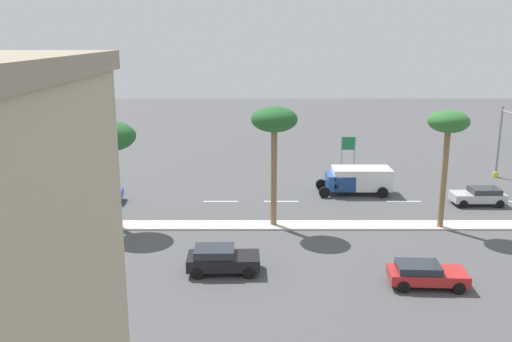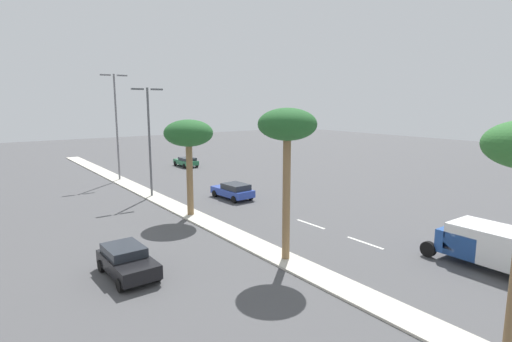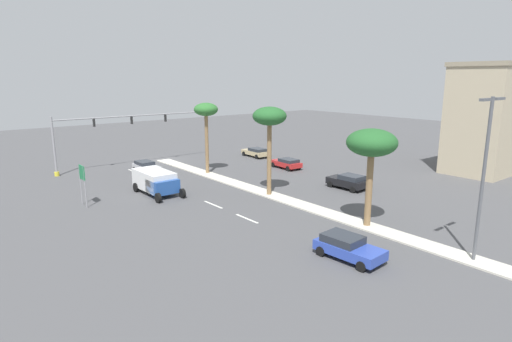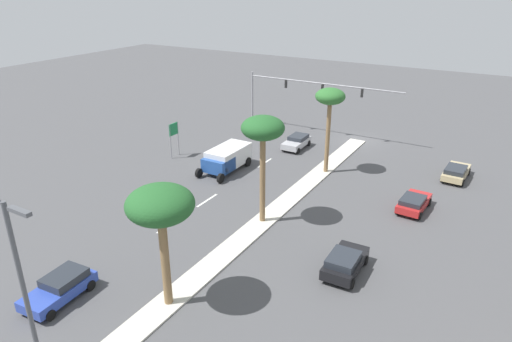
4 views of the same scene
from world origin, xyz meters
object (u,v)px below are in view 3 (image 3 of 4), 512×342
at_px(sedan_silver_outboard, 146,167).
at_px(box_truck, 156,181).
at_px(sedan_tan_leading, 256,152).
at_px(street_lamp_right, 484,167).
at_px(sedan_red_inboard, 287,163).
at_px(traffic_signal_gantry, 99,133).
at_px(sedan_black_right, 348,181).
at_px(palm_tree_inboard, 206,112).
at_px(palm_tree_front, 372,145).
at_px(directional_road_sign, 82,177).
at_px(commercial_building, 490,118).
at_px(palm_tree_right, 270,119).
at_px(sedan_blue_front, 348,247).

height_order(sedan_silver_outboard, box_truck, box_truck).
bearing_deg(sedan_tan_leading, street_lamp_right, 72.14).
xyz_separation_m(sedan_red_inboard, sedan_tan_leading, (-1.94, -8.46, 0.01)).
distance_m(traffic_signal_gantry, sedan_black_right, 29.76).
bearing_deg(sedan_black_right, palm_tree_inboard, -63.51).
xyz_separation_m(palm_tree_front, box_truck, (8.30, -18.42, -5.02)).
xyz_separation_m(sedan_red_inboard, sedan_silver_outboard, (14.59, -8.61, 0.05)).
xyz_separation_m(sedan_red_inboard, sedan_black_right, (1.77, 11.01, 0.09)).
bearing_deg(directional_road_sign, box_truck, 176.56).
bearing_deg(traffic_signal_gantry, street_lamp_right, 101.93).
height_order(traffic_signal_gantry, sedan_tan_leading, traffic_signal_gantry).
bearing_deg(commercial_building, street_lamp_right, 22.11).
distance_m(commercial_building, sedan_red_inboard, 24.31).
height_order(palm_tree_front, sedan_silver_outboard, palm_tree_front).
bearing_deg(directional_road_sign, sedan_silver_outboard, -138.23).
bearing_deg(palm_tree_front, box_truck, -65.73).
height_order(directional_road_sign, palm_tree_right, palm_tree_right).
height_order(sedan_red_inboard, box_truck, box_truck).
bearing_deg(sedan_red_inboard, sedan_tan_leading, -102.89).
bearing_deg(palm_tree_inboard, sedan_black_right, 116.49).
distance_m(directional_road_sign, commercial_building, 44.84).
bearing_deg(sedan_silver_outboard, sedan_black_right, 123.15).
bearing_deg(palm_tree_right, directional_road_sign, -27.08).
bearing_deg(street_lamp_right, commercial_building, -157.89).
xyz_separation_m(palm_tree_right, sedan_black_right, (-7.84, 3.19, -6.52)).
distance_m(palm_tree_inboard, sedan_silver_outboard, 9.68).
distance_m(traffic_signal_gantry, sedan_red_inboard, 22.95).
distance_m(commercial_building, palm_tree_right, 28.16).
xyz_separation_m(sedan_black_right, sedan_silver_outboard, (12.82, -19.62, -0.04)).
height_order(commercial_building, palm_tree_right, commercial_building).
distance_m(directional_road_sign, box_truck, 6.86).
relative_size(palm_tree_right, box_truck, 1.36).
height_order(palm_tree_right, sedan_black_right, palm_tree_right).
bearing_deg(palm_tree_right, sedan_tan_leading, -125.34).
bearing_deg(palm_tree_right, commercial_building, 162.84).
bearing_deg(palm_tree_right, traffic_signal_gantry, -68.47).
bearing_deg(palm_tree_inboard, sedan_blue_front, 76.68).
relative_size(palm_tree_inboard, sedan_black_right, 1.97).
distance_m(traffic_signal_gantry, commercial_building, 46.22).
bearing_deg(box_truck, palm_tree_inboard, -152.84).
relative_size(palm_tree_right, sedan_blue_front, 1.89).
xyz_separation_m(palm_tree_front, sedan_silver_outboard, (5.13, -27.65, -5.53)).
distance_m(commercial_building, box_truck, 38.66).
relative_size(palm_tree_front, street_lamp_right, 0.74).
distance_m(traffic_signal_gantry, palm_tree_right, 23.19).
relative_size(directional_road_sign, sedan_silver_outboard, 0.89).
relative_size(palm_tree_right, street_lamp_right, 0.84).
bearing_deg(palm_tree_front, sedan_silver_outboard, -79.48).
distance_m(sedan_blue_front, box_truck, 21.37).
distance_m(palm_tree_right, street_lamp_right, 19.23).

